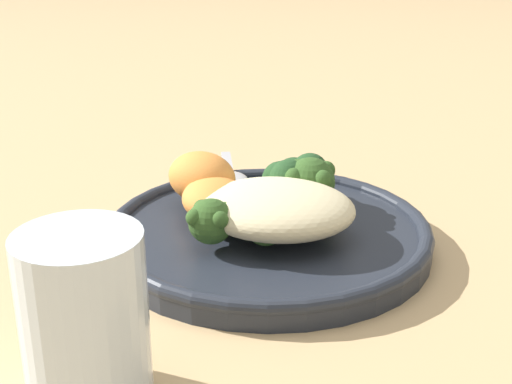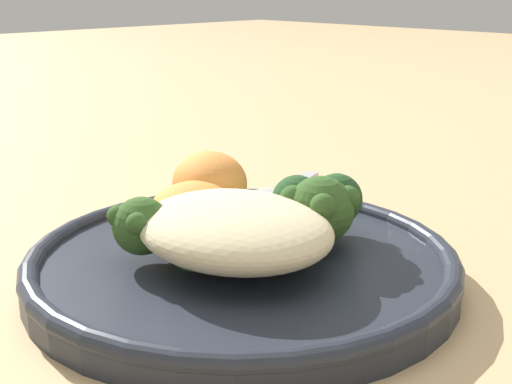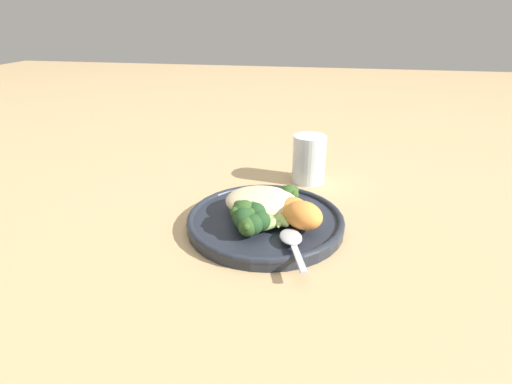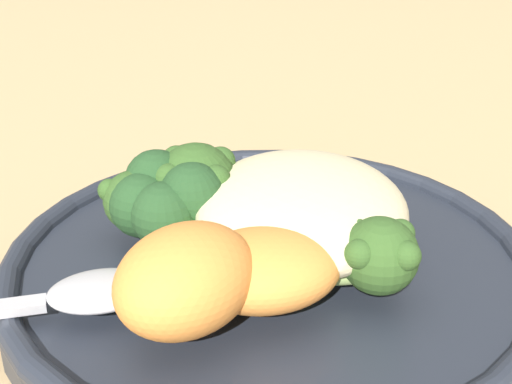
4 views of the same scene
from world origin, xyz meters
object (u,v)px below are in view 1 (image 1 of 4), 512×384
Objects in this scene: broccoli_stalk_3 at (300,209)px; water_glass at (85,320)px; quinoa_mound at (277,208)px; kale_tuft at (296,178)px; broccoli_stalk_0 at (218,216)px; spoon at (230,178)px; plate at (269,232)px; broccoli_stalk_2 at (259,204)px; broccoli_stalk_4 at (301,183)px; sweet_potato_chunk_1 at (215,197)px; broccoli_stalk_5 at (285,180)px; sweet_potato_chunk_0 at (202,177)px; broccoli_stalk_1 at (260,220)px.

water_glass is (0.08, 0.21, 0.01)m from broccoli_stalk_3.
quinoa_mound is 0.06m from kale_tuft.
broccoli_stalk_0 reaches higher than spoon.
broccoli_stalk_0 is at bearing 47.40° from plate.
quinoa_mound is at bearing 116.52° from broccoli_stalk_0.
broccoli_stalk_4 reaches higher than broccoli_stalk_2.
plate is at bearing -105.03° from water_glass.
broccoli_stalk_4 is at bearing -136.63° from spoon.
plate is 3.98× the size of sweet_potato_chunk_1.
broccoli_stalk_2 is at bearing -178.06° from sweet_potato_chunk_1.
broccoli_stalk_5 is at bearing -102.45° from water_glass.
broccoli_stalk_0 is at bearing -154.10° from broccoli_stalk_5.
broccoli_stalk_5 is at bearing -129.24° from sweet_potato_chunk_1.
quinoa_mound is at bearing -107.22° from broccoli_stalk_3.
broccoli_stalk_3 is at bearing 176.04° from plate.
broccoli_stalk_0 is at bearing 23.20° from quinoa_mound.
sweet_potato_chunk_1 is at bearing 167.97° from spoon.
plate is 2.63× the size of water_glass.
plate is 4.10× the size of sweet_potato_chunk_0.
broccoli_stalk_4 is at bearing -174.70° from sweet_potato_chunk_0.
kale_tuft is at bearing 131.08° from broccoli_stalk_3.
broccoli_stalk_4 reaches higher than broccoli_stalk_5.
kale_tuft reaches higher than broccoli_stalk_0.
broccoli_stalk_4 is (-0.02, -0.03, 0.03)m from plate.
sweet_potato_chunk_1 is (0.04, 0.00, 0.03)m from plate.
quinoa_mound is 1.85× the size of sweet_potato_chunk_1.
broccoli_stalk_2 is 0.72× the size of spoon.
spoon is (0.02, -0.11, -0.01)m from broccoli_stalk_0.
broccoli_stalk_1 reaches higher than spoon.
broccoli_stalk_3 is at bearing 179.14° from sweet_potato_chunk_1.
quinoa_mound is 0.03m from broccoli_stalk_2.
broccoli_stalk_3 reaches higher than plate.
broccoli_stalk_5 is at bearing 162.52° from broccoli_stalk_0.
broccoli_stalk_2 reaches higher than spoon.
broccoli_stalk_2 is at bearing -167.48° from spoon.
plate is 0.06m from kale_tuft.
kale_tuft is at bearing 154.61° from broccoli_stalk_0.
broccoli_stalk_4 is (-0.03, -0.03, 0.01)m from broccoli_stalk_2.
plate is at bearing 48.75° from broccoli_stalk_2.
sweet_potato_chunk_1 is (0.05, -0.02, -0.00)m from quinoa_mound.
broccoli_stalk_0 is at bearing 116.29° from sweet_potato_chunk_0.
broccoli_stalk_0 is 1.14× the size of broccoli_stalk_3.
plate is 2.17× the size of broccoli_stalk_0.
spoon reaches higher than plate.
water_glass reaches higher than sweet_potato_chunk_0.
sweet_potato_chunk_0 is 0.05m from spoon.
sweet_potato_chunk_0 is 0.58× the size of spoon.
water_glass is (-0.01, 0.23, 0.01)m from sweet_potato_chunk_0.
quinoa_mound reaches higher than plate.
water_glass is (0.02, 0.17, 0.01)m from broccoli_stalk_0.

